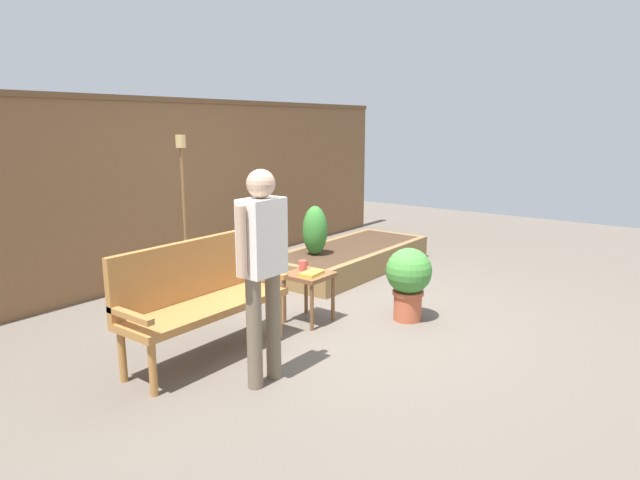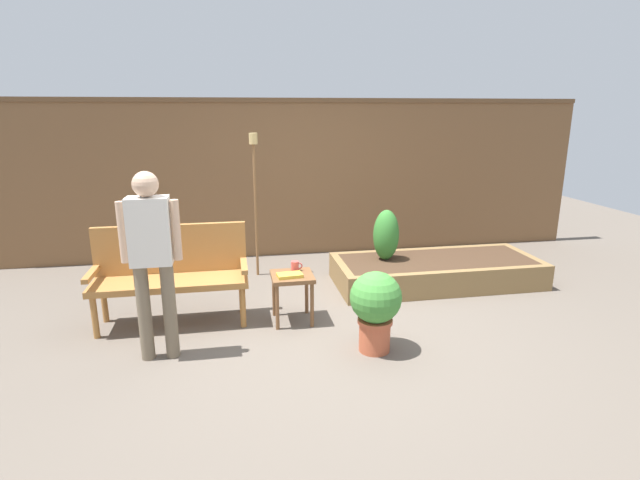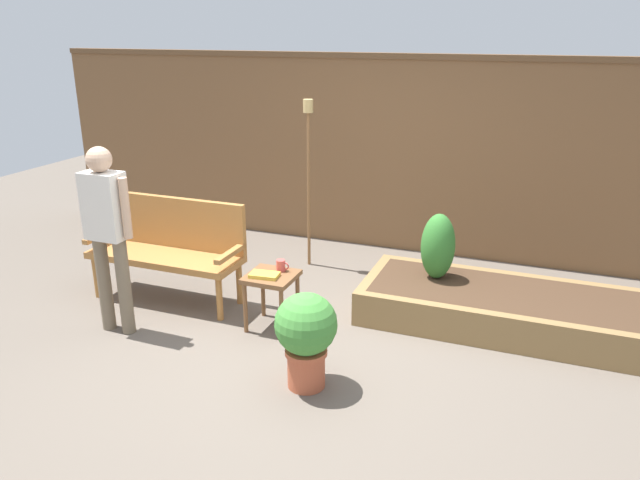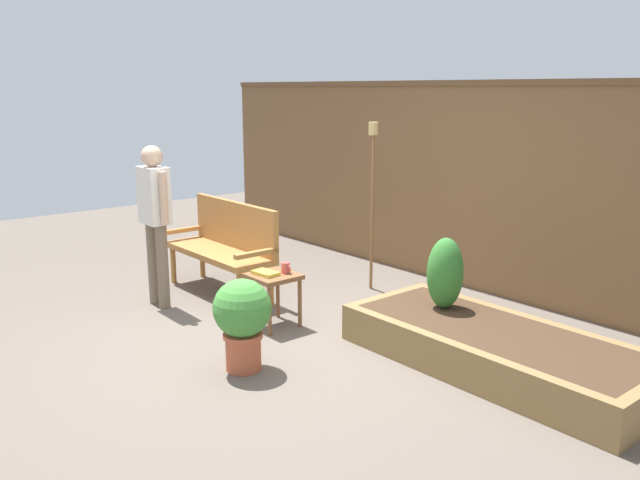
{
  "view_description": "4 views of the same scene",
  "coord_description": "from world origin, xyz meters",
  "px_view_note": "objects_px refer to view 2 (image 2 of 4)",
  "views": [
    {
      "loc": [
        -4.21,
        -2.81,
        1.86
      ],
      "look_at": [
        0.04,
        0.41,
        0.72
      ],
      "focal_mm": 30.76,
      "sensor_mm": 36.0,
      "label": 1
    },
    {
      "loc": [
        -0.85,
        -4.13,
        2.01
      ],
      "look_at": [
        0.06,
        0.83,
        0.66
      ],
      "focal_mm": 27.39,
      "sensor_mm": 36.0,
      "label": 2
    },
    {
      "loc": [
        1.75,
        -3.91,
        2.42
      ],
      "look_at": [
        0.0,
        0.59,
        0.72
      ],
      "focal_mm": 34.11,
      "sensor_mm": 36.0,
      "label": 3
    },
    {
      "loc": [
        4.23,
        -2.98,
        2.08
      ],
      "look_at": [
        0.09,
        0.48,
        0.83
      ],
      "focal_mm": 36.96,
      "sensor_mm": 36.0,
      "label": 4
    }
  ],
  "objects_px": {
    "potted_boxwood": "(376,305)",
    "person_by_bench": "(151,250)",
    "side_table": "(292,283)",
    "shrub_near_bench": "(386,235)",
    "tiki_torch": "(255,180)",
    "cup_on_table": "(295,266)",
    "garden_bench": "(171,267)",
    "book_on_table": "(290,275)"
  },
  "relations": [
    {
      "from": "shrub_near_bench",
      "to": "tiki_torch",
      "type": "distance_m",
      "value": 1.69
    },
    {
      "from": "potted_boxwood",
      "to": "tiki_torch",
      "type": "height_order",
      "value": "tiki_torch"
    },
    {
      "from": "garden_bench",
      "to": "shrub_near_bench",
      "type": "height_order",
      "value": "garden_bench"
    },
    {
      "from": "side_table",
      "to": "garden_bench",
      "type": "bearing_deg",
      "value": 168.57
    },
    {
      "from": "book_on_table",
      "to": "tiki_torch",
      "type": "relative_size",
      "value": 0.13
    },
    {
      "from": "side_table",
      "to": "book_on_table",
      "type": "bearing_deg",
      "value": -116.2
    },
    {
      "from": "cup_on_table",
      "to": "potted_boxwood",
      "type": "bearing_deg",
      "value": -55.69
    },
    {
      "from": "cup_on_table",
      "to": "tiki_torch",
      "type": "bearing_deg",
      "value": 102.53
    },
    {
      "from": "cup_on_table",
      "to": "shrub_near_bench",
      "type": "relative_size",
      "value": 0.19
    },
    {
      "from": "garden_bench",
      "to": "side_table",
      "type": "bearing_deg",
      "value": -11.43
    },
    {
      "from": "person_by_bench",
      "to": "shrub_near_bench",
      "type": "bearing_deg",
      "value": 29.99
    },
    {
      "from": "side_table",
      "to": "cup_on_table",
      "type": "bearing_deg",
      "value": 66.66
    },
    {
      "from": "cup_on_table",
      "to": "shrub_near_bench",
      "type": "distance_m",
      "value": 1.39
    },
    {
      "from": "garden_bench",
      "to": "side_table",
      "type": "height_order",
      "value": "garden_bench"
    },
    {
      "from": "shrub_near_bench",
      "to": "tiki_torch",
      "type": "bearing_deg",
      "value": 158.03
    },
    {
      "from": "book_on_table",
      "to": "potted_boxwood",
      "type": "bearing_deg",
      "value": -52.32
    },
    {
      "from": "cup_on_table",
      "to": "tiki_torch",
      "type": "relative_size",
      "value": 0.06
    },
    {
      "from": "cup_on_table",
      "to": "shrub_near_bench",
      "type": "bearing_deg",
      "value": 32.9
    },
    {
      "from": "shrub_near_bench",
      "to": "book_on_table",
      "type": "bearing_deg",
      "value": -143.45
    },
    {
      "from": "garden_bench",
      "to": "potted_boxwood",
      "type": "bearing_deg",
      "value": -28.67
    },
    {
      "from": "person_by_bench",
      "to": "potted_boxwood",
      "type": "bearing_deg",
      "value": -6.58
    },
    {
      "from": "cup_on_table",
      "to": "book_on_table",
      "type": "distance_m",
      "value": 0.19
    },
    {
      "from": "potted_boxwood",
      "to": "person_by_bench",
      "type": "distance_m",
      "value": 1.88
    },
    {
      "from": "cup_on_table",
      "to": "potted_boxwood",
      "type": "xyz_separation_m",
      "value": [
        0.57,
        -0.83,
        -0.11
      ]
    },
    {
      "from": "garden_bench",
      "to": "shrub_near_bench",
      "type": "xyz_separation_m",
      "value": [
        2.35,
        0.63,
        0.05
      ]
    },
    {
      "from": "shrub_near_bench",
      "to": "potted_boxwood",
      "type": "bearing_deg",
      "value": -110.68
    },
    {
      "from": "shrub_near_bench",
      "to": "cup_on_table",
      "type": "bearing_deg",
      "value": -147.1
    },
    {
      "from": "potted_boxwood",
      "to": "person_by_bench",
      "type": "bearing_deg",
      "value": 173.42
    },
    {
      "from": "garden_bench",
      "to": "book_on_table",
      "type": "height_order",
      "value": "garden_bench"
    },
    {
      "from": "garden_bench",
      "to": "book_on_table",
      "type": "distance_m",
      "value": 1.15
    },
    {
      "from": "cup_on_table",
      "to": "garden_bench",
      "type": "bearing_deg",
      "value": 173.93
    },
    {
      "from": "cup_on_table",
      "to": "person_by_bench",
      "type": "height_order",
      "value": "person_by_bench"
    },
    {
      "from": "side_table",
      "to": "cup_on_table",
      "type": "distance_m",
      "value": 0.17
    },
    {
      "from": "garden_bench",
      "to": "person_by_bench",
      "type": "distance_m",
      "value": 0.85
    },
    {
      "from": "cup_on_table",
      "to": "book_on_table",
      "type": "relative_size",
      "value": 0.48
    },
    {
      "from": "potted_boxwood",
      "to": "shrub_near_bench",
      "type": "bearing_deg",
      "value": 69.32
    },
    {
      "from": "side_table",
      "to": "potted_boxwood",
      "type": "xyz_separation_m",
      "value": [
        0.61,
        -0.73,
        0.02
      ]
    },
    {
      "from": "garden_bench",
      "to": "tiki_torch",
      "type": "height_order",
      "value": "tiki_torch"
    },
    {
      "from": "tiki_torch",
      "to": "shrub_near_bench",
      "type": "bearing_deg",
      "value": -21.97
    },
    {
      "from": "side_table",
      "to": "tiki_torch",
      "type": "height_order",
      "value": "tiki_torch"
    },
    {
      "from": "book_on_table",
      "to": "tiki_torch",
      "type": "height_order",
      "value": "tiki_torch"
    },
    {
      "from": "garden_bench",
      "to": "potted_boxwood",
      "type": "xyz_separation_m",
      "value": [
        1.75,
        -0.96,
        -0.13
      ]
    }
  ]
}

